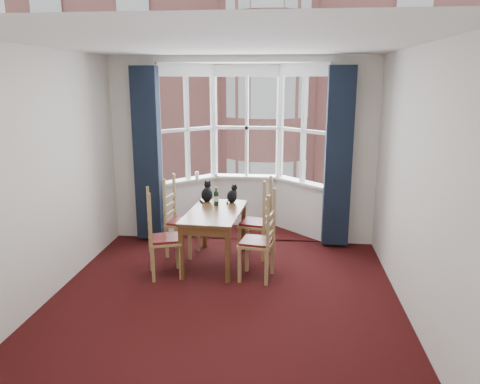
# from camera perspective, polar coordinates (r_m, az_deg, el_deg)

# --- Properties ---
(floor) EXTENTS (4.50, 4.50, 0.00)m
(floor) POSITION_cam_1_polar(r_m,az_deg,el_deg) (5.39, -2.16, -13.57)
(floor) COLOR black
(floor) RESTS_ON ground
(ceiling) EXTENTS (4.50, 4.50, 0.00)m
(ceiling) POSITION_cam_1_polar(r_m,az_deg,el_deg) (4.81, -2.46, 17.66)
(ceiling) COLOR white
(ceiling) RESTS_ON floor
(wall_left) EXTENTS (0.00, 4.50, 4.50)m
(wall_left) POSITION_cam_1_polar(r_m,az_deg,el_deg) (5.55, -23.20, 1.50)
(wall_left) COLOR silver
(wall_left) RESTS_ON floor
(wall_right) EXTENTS (0.00, 4.50, 4.50)m
(wall_right) POSITION_cam_1_polar(r_m,az_deg,el_deg) (5.03, 20.86, 0.56)
(wall_right) COLOR silver
(wall_right) RESTS_ON floor
(wall_near) EXTENTS (4.00, 0.00, 4.00)m
(wall_near) POSITION_cam_1_polar(r_m,az_deg,el_deg) (2.79, -8.90, -8.83)
(wall_near) COLOR silver
(wall_near) RESTS_ON floor
(wall_back_pier_left) EXTENTS (0.70, 0.12, 2.80)m
(wall_back_pier_left) POSITION_cam_1_polar(r_m,az_deg,el_deg) (7.45, -12.52, 5.10)
(wall_back_pier_left) COLOR silver
(wall_back_pier_left) RESTS_ON floor
(wall_back_pier_right) EXTENTS (0.70, 0.12, 2.80)m
(wall_back_pier_right) POSITION_cam_1_polar(r_m,az_deg,el_deg) (7.14, 13.62, 4.69)
(wall_back_pier_right) COLOR silver
(wall_back_pier_right) RESTS_ON floor
(bay_window) EXTENTS (2.76, 0.94, 2.80)m
(bay_window) POSITION_cam_1_polar(r_m,az_deg,el_deg) (7.60, 0.64, 5.59)
(bay_window) COLOR white
(bay_window) RESTS_ON floor
(curtain_left) EXTENTS (0.38, 0.22, 2.60)m
(curtain_left) POSITION_cam_1_polar(r_m,az_deg,el_deg) (7.22, -11.20, 4.50)
(curtain_left) COLOR #151E2F
(curtain_left) RESTS_ON floor
(curtain_right) EXTENTS (0.38, 0.22, 2.60)m
(curtain_right) POSITION_cam_1_polar(r_m,az_deg,el_deg) (6.94, 11.90, 4.11)
(curtain_right) COLOR #151E2F
(curtain_right) RESTS_ON floor
(dining_table) EXTENTS (0.78, 1.33, 0.74)m
(dining_table) POSITION_cam_1_polar(r_m,az_deg,el_deg) (6.30, -3.09, -3.21)
(dining_table) COLOR brown
(dining_table) RESTS_ON floor
(chair_left_near) EXTENTS (0.52, 0.53, 0.92)m
(chair_left_near) POSITION_cam_1_polar(r_m,az_deg,el_deg) (6.03, -10.01, -5.87)
(chair_left_near) COLOR #A1804E
(chair_left_near) RESTS_ON floor
(chair_left_far) EXTENTS (0.45, 0.47, 0.92)m
(chair_left_far) POSITION_cam_1_polar(r_m,az_deg,el_deg) (6.73, -7.78, -3.69)
(chair_left_far) COLOR #A1804E
(chair_left_far) RESTS_ON floor
(chair_right_near) EXTENTS (0.46, 0.48, 0.92)m
(chair_right_near) POSITION_cam_1_polar(r_m,az_deg,el_deg) (5.85, 2.90, -6.28)
(chair_right_near) COLOR #A1804E
(chair_right_near) RESTS_ON floor
(chair_right_far) EXTENTS (0.48, 0.49, 0.92)m
(chair_right_far) POSITION_cam_1_polar(r_m,az_deg,el_deg) (6.59, 2.59, -3.96)
(chair_right_far) COLOR #A1804E
(chair_right_far) RESTS_ON floor
(cat_left) EXTENTS (0.16, 0.23, 0.31)m
(cat_left) POSITION_cam_1_polar(r_m,az_deg,el_deg) (6.74, -4.05, -0.18)
(cat_left) COLOR black
(cat_left) RESTS_ON dining_table
(cat_right) EXTENTS (0.20, 0.23, 0.27)m
(cat_right) POSITION_cam_1_polar(r_m,az_deg,el_deg) (6.68, -0.94, -0.40)
(cat_right) COLOR black
(cat_right) RESTS_ON dining_table
(wine_bottle) EXTENTS (0.07, 0.07, 0.26)m
(wine_bottle) POSITION_cam_1_polar(r_m,az_deg,el_deg) (6.52, -2.91, -0.66)
(wine_bottle) COLOR black
(wine_bottle) RESTS_ON dining_table
(candle_tall) EXTENTS (0.06, 0.06, 0.12)m
(candle_tall) POSITION_cam_1_polar(r_m,az_deg,el_deg) (7.64, -5.27, 2.01)
(candle_tall) COLOR white
(candle_tall) RESTS_ON bay_window
(street) EXTENTS (80.00, 80.00, 0.00)m
(street) POSITION_cam_1_polar(r_m,az_deg,el_deg) (37.95, 4.69, 0.67)
(street) COLOR #333335
(street) RESTS_ON ground
(tenement_building) EXTENTS (18.40, 7.80, 15.20)m
(tenement_building) POSITION_cam_1_polar(r_m,az_deg,el_deg) (18.79, 3.85, 10.93)
(tenement_building) COLOR #A15C53
(tenement_building) RESTS_ON street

